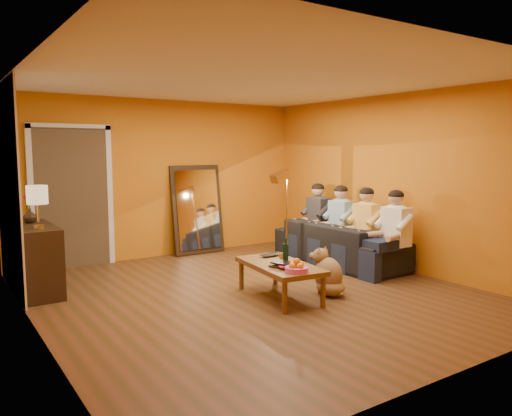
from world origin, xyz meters
TOP-DOWN VIEW (x-y plane):
  - room_shell at (0.00, 0.37)m, footprint 5.00×5.50m
  - white_accent at (-2.48, 1.75)m, footprint 0.02×1.90m
  - doorway_recess at (-1.50, 2.83)m, footprint 1.06×0.30m
  - door_jamb_left at (-2.07, 2.71)m, footprint 0.08×0.06m
  - door_jamb_right at (-0.93, 2.71)m, footprint 0.08×0.06m
  - door_header at (-1.50, 2.71)m, footprint 1.22×0.06m
  - mirror_frame at (0.55, 2.63)m, footprint 0.92×0.27m
  - mirror_glass at (0.55, 2.59)m, footprint 0.78×0.21m
  - sideboard at (-2.24, 1.55)m, footprint 0.44×1.18m
  - table_lamp at (-2.24, 1.25)m, footprint 0.24×0.24m
  - sofa at (2.00, 0.63)m, footprint 2.23×0.87m
  - coffee_table at (0.15, -0.31)m, footprint 0.76×1.28m
  - floor_lamp at (1.26, 1.01)m, footprint 0.30×0.24m
  - dog at (0.73, -0.54)m, footprint 0.44×0.57m
  - person_far_left at (2.13, -0.37)m, footprint 0.70×0.44m
  - person_mid_left at (2.13, 0.18)m, footprint 0.70×0.44m
  - person_mid_right at (2.13, 0.73)m, footprint 0.70×0.44m
  - person_far_right at (2.13, 1.28)m, footprint 0.70×0.44m
  - fruit_bowl at (0.05, -0.76)m, footprint 0.26×0.26m
  - wine_bottle at (0.20, -0.36)m, footprint 0.07×0.07m
  - tumbler at (0.27, -0.19)m, footprint 0.10×0.10m
  - laptop at (0.33, 0.04)m, footprint 0.36×0.25m
  - book_lower at (-0.03, -0.51)m, footprint 0.28×0.31m
  - book_mid at (-0.02, -0.50)m, footprint 0.25×0.29m
  - book_upper at (-0.03, -0.52)m, footprint 0.24×0.28m
  - vase at (-2.24, 1.80)m, footprint 0.17×0.17m
  - flowers at (-2.24, 1.80)m, footprint 0.17×0.17m

SIDE VIEW (x-z plane):
  - coffee_table at x=0.15m, z-range 0.00..0.42m
  - dog at x=0.73m, z-range 0.00..0.59m
  - sofa at x=2.00m, z-range 0.00..0.65m
  - sideboard at x=-2.24m, z-range 0.00..0.85m
  - book_lower at x=-0.03m, z-range 0.42..0.44m
  - laptop at x=0.33m, z-range 0.42..0.45m
  - book_mid at x=-0.02m, z-range 0.44..0.46m
  - tumbler at x=0.27m, z-range 0.42..0.51m
  - book_upper at x=-0.03m, z-range 0.46..0.49m
  - fruit_bowl at x=0.05m, z-range 0.42..0.58m
  - wine_bottle at x=0.20m, z-range 0.42..0.73m
  - person_far_left at x=2.13m, z-range 0.00..1.22m
  - person_mid_left at x=2.13m, z-range 0.00..1.22m
  - person_mid_right at x=2.13m, z-range 0.00..1.22m
  - person_far_right at x=2.13m, z-range 0.00..1.22m
  - floor_lamp at x=1.26m, z-range 0.00..1.44m
  - mirror_frame at x=0.55m, z-range 0.00..1.52m
  - mirror_glass at x=0.55m, z-range 0.09..1.43m
  - vase at x=-2.24m, z-range 0.85..1.03m
  - doorway_recess at x=-1.50m, z-range 0.00..2.10m
  - door_jamb_left at x=-2.07m, z-range -0.05..2.15m
  - door_jamb_right at x=-0.93m, z-range -0.05..2.15m
  - table_lamp at x=-2.24m, z-range 0.85..1.36m
  - flowers at x=-2.24m, z-range 0.97..1.36m
  - room_shell at x=0.00m, z-range 0.00..2.60m
  - white_accent at x=-2.48m, z-range 0.01..2.59m
  - door_header at x=-1.50m, z-range 2.08..2.16m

